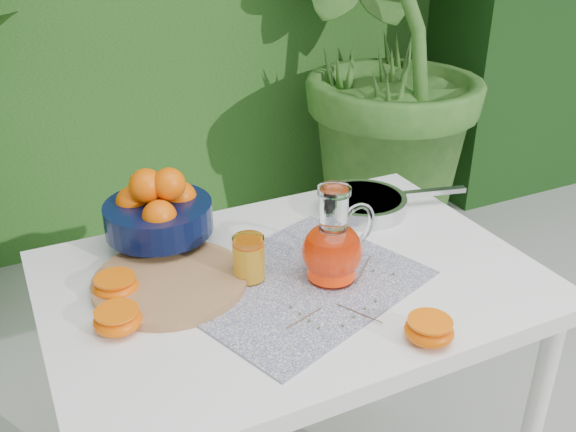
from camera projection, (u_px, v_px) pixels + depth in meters
name	position (u px, v px, depth m)	size (l,w,h in m)	color
potted_plant_right	(376.00, 49.00, 2.69)	(1.72, 1.72, 1.72)	#2E6221
white_table	(292.00, 308.00, 1.37)	(1.00, 0.70, 0.75)	white
placemat	(299.00, 283.00, 1.30)	(0.47, 0.37, 0.00)	#0C1545
cutting_board	(170.00, 281.00, 1.29)	(0.31, 0.31, 0.02)	#AE824E
fruit_bowl	(158.00, 210.00, 1.41)	(0.28, 0.28, 0.19)	black
juice_pitcher	(333.00, 248.00, 1.29)	(0.19, 0.15, 0.20)	white
juice_tumbler	(249.00, 259.00, 1.29)	(0.08, 0.08, 0.10)	white
saute_pan	(364.00, 203.00, 1.59)	(0.40, 0.26, 0.04)	#B8B8BD
orange_halves	(216.00, 311.00, 1.18)	(0.61, 0.50, 0.04)	#F16002
thyme_sprigs	(345.00, 297.00, 1.25)	(0.28, 0.22, 0.01)	brown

